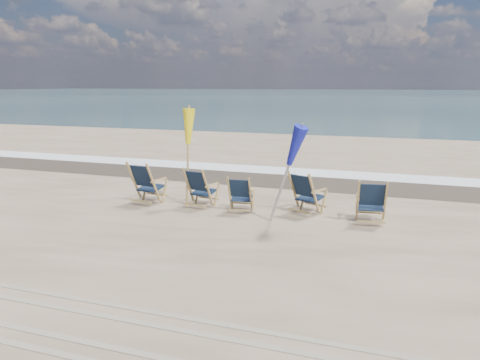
{
  "coord_description": "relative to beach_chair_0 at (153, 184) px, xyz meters",
  "views": [
    {
      "loc": [
        3.26,
        -7.17,
        2.95
      ],
      "look_at": [
        0.0,
        2.2,
        0.9
      ],
      "focal_mm": 35.0,
      "sensor_mm": 36.0,
      "label": 1
    }
  ],
  "objects": [
    {
      "name": "beach_chair_3",
      "position": [
        3.87,
        0.33,
        -0.03
      ],
      "size": [
        0.9,
        0.94,
        1.02
      ],
      "primitive_type": null,
      "rotation": [
        0.0,
        0.0,
        2.71
      ],
      "color": "#111F33",
      "rests_on": "ground"
    },
    {
      "name": "beach_chair_1",
      "position": [
        1.37,
        0.15,
        -0.05
      ],
      "size": [
        0.76,
        0.82,
        0.99
      ],
      "primitive_type": null,
      "rotation": [
        0.0,
        0.0,
        2.96
      ],
      "color": "#111F33",
      "rests_on": "ground"
    },
    {
      "name": "beach_chair_0",
      "position": [
        0.0,
        0.0,
        0.0
      ],
      "size": [
        0.81,
        0.88,
        1.09
      ],
      "primitive_type": null,
      "rotation": [
        0.0,
        0.0,
        2.99
      ],
      "color": "#111F33",
      "rests_on": "ground"
    },
    {
      "name": "ocean",
      "position": [
        2.4,
        125.35,
        -0.54
      ],
      "size": [
        400.0,
        400.0,
        0.0
      ],
      "primitive_type": "plane",
      "color": "#3A5D61",
      "rests_on": "ground"
    },
    {
      "name": "beach_chair_2",
      "position": [
        2.44,
        0.14,
        -0.1
      ],
      "size": [
        0.64,
        0.7,
        0.88
      ],
      "primitive_type": null,
      "rotation": [
        0.0,
        0.0,
        3.26
      ],
      "color": "#111F33",
      "rests_on": "ground"
    },
    {
      "name": "umbrella_yellow",
      "position": [
        0.78,
        0.33,
        1.27
      ],
      "size": [
        0.3,
        0.3,
        2.35
      ],
      "color": "#AB8A4C",
      "rests_on": "ground"
    },
    {
      "name": "wet_sand_strip",
      "position": [
        2.4,
        4.15,
        -0.54
      ],
      "size": [
        200.0,
        2.6,
        0.0
      ],
      "primitive_type": "cube",
      "color": "#42362A",
      "rests_on": "ground"
    },
    {
      "name": "surf_foam",
      "position": [
        2.4,
        5.65,
        -0.54
      ],
      "size": [
        200.0,
        1.4,
        0.01
      ],
      "primitive_type": "cube",
      "color": "silver",
      "rests_on": "ground"
    },
    {
      "name": "umbrella_blue",
      "position": [
        3.38,
        -0.47,
        1.17
      ],
      "size": [
        0.3,
        0.3,
        2.24
      ],
      "color": "#A5A5AD",
      "rests_on": "ground"
    },
    {
      "name": "tire_tracks",
      "position": [
        2.4,
        -5.45,
        -0.54
      ],
      "size": [
        80.0,
        1.3,
        0.01
      ],
      "primitive_type": null,
      "color": "gray",
      "rests_on": "ground"
    },
    {
      "name": "beach_chair_4",
      "position": [
        5.41,
        0.16,
        -0.05
      ],
      "size": [
        0.73,
        0.8,
        0.99
      ],
      "primitive_type": null,
      "rotation": [
        0.0,
        0.0,
        3.28
      ],
      "color": "#111F33",
      "rests_on": "ground"
    }
  ]
}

